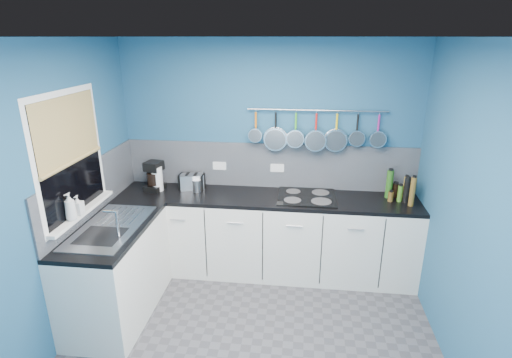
% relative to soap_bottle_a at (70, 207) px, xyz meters
% --- Properties ---
extents(floor, '(3.20, 3.00, 0.02)m').
position_rel_soap_bottle_a_xyz_m(floor, '(1.53, -0.11, -1.18)').
color(floor, '#47474C').
rests_on(floor, ground).
extents(ceiling, '(3.20, 3.00, 0.02)m').
position_rel_soap_bottle_a_xyz_m(ceiling, '(1.53, -0.11, 1.34)').
color(ceiling, white).
rests_on(ceiling, ground).
extents(wall_back, '(3.20, 0.02, 2.50)m').
position_rel_soap_bottle_a_xyz_m(wall_back, '(1.53, 1.40, 0.08)').
color(wall_back, '#215173').
rests_on(wall_back, ground).
extents(wall_left, '(0.02, 3.00, 2.50)m').
position_rel_soap_bottle_a_xyz_m(wall_left, '(-0.08, -0.11, 0.08)').
color(wall_left, '#215173').
rests_on(wall_left, ground).
extents(wall_right, '(0.02, 3.00, 2.50)m').
position_rel_soap_bottle_a_xyz_m(wall_right, '(3.14, -0.11, 0.08)').
color(wall_right, '#215173').
rests_on(wall_right, ground).
extents(backsplash_back, '(3.20, 0.02, 0.50)m').
position_rel_soap_bottle_a_xyz_m(backsplash_back, '(1.53, 1.38, -0.02)').
color(backsplash_back, gray).
rests_on(backsplash_back, wall_back).
extents(backsplash_left, '(0.02, 1.80, 0.50)m').
position_rel_soap_bottle_a_xyz_m(backsplash_left, '(-0.06, 0.49, -0.02)').
color(backsplash_left, gray).
rests_on(backsplash_left, wall_left).
extents(cabinet_run_back, '(3.20, 0.60, 0.86)m').
position_rel_soap_bottle_a_xyz_m(cabinet_run_back, '(1.53, 1.09, -0.74)').
color(cabinet_run_back, silver).
rests_on(cabinet_run_back, ground).
extents(worktop_back, '(3.20, 0.60, 0.04)m').
position_rel_soap_bottle_a_xyz_m(worktop_back, '(1.53, 1.09, -0.29)').
color(worktop_back, black).
rests_on(worktop_back, cabinet_run_back).
extents(cabinet_run_left, '(0.60, 1.20, 0.86)m').
position_rel_soap_bottle_a_xyz_m(cabinet_run_left, '(0.23, 0.19, -0.74)').
color(cabinet_run_left, silver).
rests_on(cabinet_run_left, ground).
extents(worktop_left, '(0.60, 1.20, 0.04)m').
position_rel_soap_bottle_a_xyz_m(worktop_left, '(0.23, 0.19, -0.29)').
color(worktop_left, black).
rests_on(worktop_left, cabinet_run_left).
extents(window_frame, '(0.01, 1.00, 1.10)m').
position_rel_soap_bottle_a_xyz_m(window_frame, '(-0.05, 0.19, 0.38)').
color(window_frame, white).
rests_on(window_frame, wall_left).
extents(window_glass, '(0.01, 0.90, 1.00)m').
position_rel_soap_bottle_a_xyz_m(window_glass, '(-0.04, 0.19, 0.38)').
color(window_glass, black).
rests_on(window_glass, wall_left).
extents(bamboo_blind, '(0.01, 0.90, 0.55)m').
position_rel_soap_bottle_a_xyz_m(bamboo_blind, '(-0.03, 0.19, 0.61)').
color(bamboo_blind, tan).
rests_on(bamboo_blind, wall_left).
extents(window_sill, '(0.10, 0.98, 0.03)m').
position_rel_soap_bottle_a_xyz_m(window_sill, '(-0.02, 0.19, -0.13)').
color(window_sill, white).
rests_on(window_sill, wall_left).
extents(sink_unit, '(0.50, 0.95, 0.01)m').
position_rel_soap_bottle_a_xyz_m(sink_unit, '(0.23, 0.19, -0.27)').
color(sink_unit, silver).
rests_on(sink_unit, worktop_left).
extents(mixer_tap, '(0.12, 0.08, 0.26)m').
position_rel_soap_bottle_a_xyz_m(mixer_tap, '(0.39, 0.01, -0.14)').
color(mixer_tap, silver).
rests_on(mixer_tap, worktop_left).
extents(socket_left, '(0.15, 0.01, 0.09)m').
position_rel_soap_bottle_a_xyz_m(socket_left, '(0.98, 1.36, -0.04)').
color(socket_left, white).
rests_on(socket_left, backsplash_back).
extents(socket_right, '(0.15, 0.01, 0.09)m').
position_rel_soap_bottle_a_xyz_m(socket_right, '(1.63, 1.36, -0.04)').
color(socket_right, white).
rests_on(socket_right, backsplash_back).
extents(pot_rail, '(1.45, 0.02, 0.02)m').
position_rel_soap_bottle_a_xyz_m(pot_rail, '(2.03, 1.34, 0.61)').
color(pot_rail, silver).
rests_on(pot_rail, wall_back).
extents(soap_bottle_a, '(0.11, 0.11, 0.24)m').
position_rel_soap_bottle_a_xyz_m(soap_bottle_a, '(0.00, 0.00, 0.00)').
color(soap_bottle_a, white).
rests_on(soap_bottle_a, window_sill).
extents(soap_bottle_b, '(0.08, 0.08, 0.17)m').
position_rel_soap_bottle_a_xyz_m(soap_bottle_b, '(0.00, 0.11, -0.03)').
color(soap_bottle_b, white).
rests_on(soap_bottle_b, window_sill).
extents(paper_towel, '(0.15, 0.15, 0.27)m').
position_rel_soap_bottle_a_xyz_m(paper_towel, '(0.33, 1.12, -0.13)').
color(paper_towel, white).
rests_on(paper_towel, worktop_back).
extents(coffee_maker, '(0.22, 0.24, 0.32)m').
position_rel_soap_bottle_a_xyz_m(coffee_maker, '(0.30, 1.13, -0.11)').
color(coffee_maker, black).
rests_on(coffee_maker, worktop_back).
extents(toaster, '(0.29, 0.22, 0.17)m').
position_rel_soap_bottle_a_xyz_m(toaster, '(0.69, 1.22, -0.19)').
color(toaster, silver).
rests_on(toaster, worktop_back).
extents(canister, '(0.11, 0.11, 0.13)m').
position_rel_soap_bottle_a_xyz_m(canister, '(0.77, 1.14, -0.20)').
color(canister, silver).
rests_on(canister, worktop_back).
extents(hob, '(0.61, 0.53, 0.01)m').
position_rel_soap_bottle_a_xyz_m(hob, '(1.96, 1.11, -0.26)').
color(hob, black).
rests_on(hob, worktop_back).
extents(pan_0, '(0.15, 0.10, 0.34)m').
position_rel_soap_bottle_a_xyz_m(pan_0, '(1.40, 1.33, 0.44)').
color(pan_0, silver).
rests_on(pan_0, pot_rail).
extents(pan_1, '(0.25, 0.06, 0.44)m').
position_rel_soap_bottle_a_xyz_m(pan_1, '(1.61, 1.33, 0.39)').
color(pan_1, silver).
rests_on(pan_1, pot_rail).
extents(pan_2, '(0.19, 0.12, 0.38)m').
position_rel_soap_bottle_a_xyz_m(pan_2, '(1.82, 1.33, 0.42)').
color(pan_2, silver).
rests_on(pan_2, pot_rail).
extents(pan_3, '(0.23, 0.11, 0.42)m').
position_rel_soap_bottle_a_xyz_m(pan_3, '(2.03, 1.33, 0.40)').
color(pan_3, silver).
rests_on(pan_3, pot_rail).
extents(pan_4, '(0.24, 0.06, 0.43)m').
position_rel_soap_bottle_a_xyz_m(pan_4, '(2.24, 1.33, 0.40)').
color(pan_4, silver).
rests_on(pan_4, pot_rail).
extents(pan_5, '(0.17, 0.07, 0.36)m').
position_rel_soap_bottle_a_xyz_m(pan_5, '(2.45, 1.33, 0.43)').
color(pan_5, silver).
rests_on(pan_5, pot_rail).
extents(pan_6, '(0.18, 0.07, 0.37)m').
position_rel_soap_bottle_a_xyz_m(pan_6, '(2.67, 1.33, 0.43)').
color(pan_6, silver).
rests_on(pan_6, pot_rail).
extents(condiment_0, '(0.05, 0.05, 0.23)m').
position_rel_soap_bottle_a_xyz_m(condiment_0, '(2.98, 1.22, -0.15)').
color(condiment_0, olive).
rests_on(condiment_0, worktop_back).
extents(condiment_1, '(0.07, 0.07, 0.15)m').
position_rel_soap_bottle_a_xyz_m(condiment_1, '(2.88, 1.23, -0.20)').
color(condiment_1, black).
rests_on(condiment_1, worktop_back).
extents(condiment_2, '(0.07, 0.07, 0.30)m').
position_rel_soap_bottle_a_xyz_m(condiment_2, '(2.81, 1.21, -0.12)').
color(condiment_2, '#265919').
rests_on(condiment_2, worktop_back).
extents(condiment_3, '(0.06, 0.06, 0.26)m').
position_rel_soap_bottle_a_xyz_m(condiment_3, '(2.97, 1.10, -0.14)').
color(condiment_3, black).
rests_on(condiment_3, worktop_back).
extents(condiment_4, '(0.05, 0.05, 0.17)m').
position_rel_soap_bottle_a_xyz_m(condiment_4, '(2.91, 1.11, -0.19)').
color(condiment_4, '#3F721E').
rests_on(condiment_4, worktop_back).
extents(condiment_5, '(0.05, 0.05, 0.10)m').
position_rel_soap_bottle_a_xyz_m(condiment_5, '(2.82, 1.10, -0.22)').
color(condiment_5, brown).
rests_on(condiment_5, worktop_back).
extents(condiment_6, '(0.06, 0.06, 0.30)m').
position_rel_soap_bottle_a_xyz_m(condiment_6, '(3.00, 1.01, -0.12)').
color(condiment_6, brown).
rests_on(condiment_6, worktop_back).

